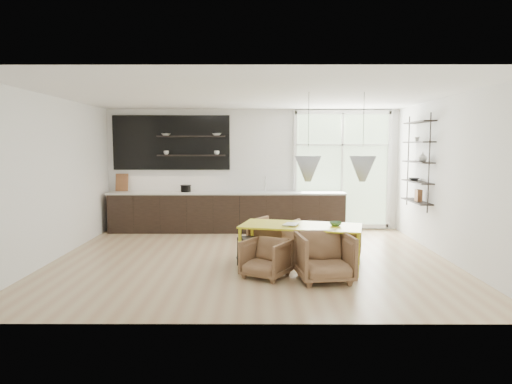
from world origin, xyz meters
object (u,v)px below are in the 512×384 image
armchair_back_right (342,242)px  wire_stool (247,247)px  armchair_front_left (266,258)px  armchair_back_left (274,237)px  armchair_front_right (324,257)px  dining_table (301,228)px

armchair_back_right → wire_stool: size_ratio=1.39×
armchair_front_left → wire_stool: (-0.30, 0.70, 0.01)m
armchair_back_right → armchair_back_left: bearing=4.9°
armchair_front_left → armchair_front_right: 0.90m
dining_table → armchair_back_left: bearing=129.7°
armchair_front_left → armchair_front_right: armchair_front_right is taller
armchair_front_right → dining_table: bearing=102.7°
armchair_back_left → wire_stool: 0.88m
armchair_front_left → wire_stool: bearing=143.4°
armchair_back_left → armchair_back_right: 1.25m
armchair_back_right → wire_stool: 1.78m
armchair_front_left → armchair_front_right: size_ratio=0.81×
armchair_back_left → armchair_back_right: size_ratio=1.14×
armchair_back_right → armchair_front_left: 1.86m
armchair_back_right → wire_stool: bearing=31.8°
dining_table → armchair_back_right: size_ratio=3.19×
armchair_back_right → armchair_front_left: size_ratio=1.02×
wire_stool → armchair_front_right: bearing=-37.4°
dining_table → armchair_back_left: 1.01m
armchair_back_right → armchair_front_right: size_ratio=0.83×
wire_stool → armchair_front_left: bearing=-66.8°
armchair_front_right → wire_stool: 1.48m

